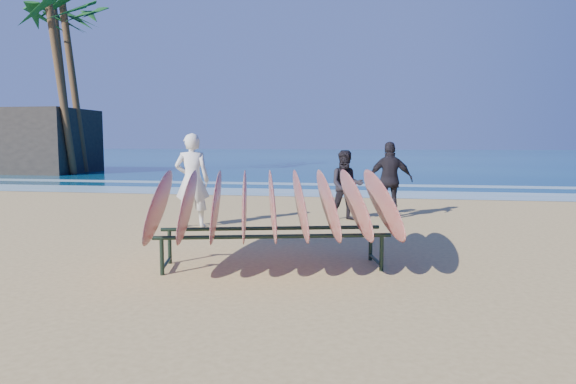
{
  "coord_description": "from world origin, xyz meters",
  "views": [
    {
      "loc": [
        1.42,
        -7.36,
        1.78
      ],
      "look_at": [
        0.0,
        0.8,
        0.95
      ],
      "focal_mm": 32.0,
      "sensor_mm": 36.0,
      "label": 1
    }
  ],
  "objects_px": {
    "person_dark_b": "(390,180)",
    "building": "(18,141)",
    "person_white": "(192,180)",
    "palm_mid": "(59,20)",
    "surfboard_rack": "(272,203)",
    "palm_left": "(71,16)",
    "person_dark_a": "(346,185)"
  },
  "relations": [
    {
      "from": "palm_left",
      "to": "palm_mid",
      "type": "relative_size",
      "value": 1.06
    },
    {
      "from": "person_white",
      "to": "person_dark_b",
      "type": "distance_m",
      "value": 4.49
    },
    {
      "from": "building",
      "to": "palm_mid",
      "type": "bearing_deg",
      "value": -25.53
    },
    {
      "from": "person_dark_b",
      "to": "palm_left",
      "type": "distance_m",
      "value": 22.51
    },
    {
      "from": "surfboard_rack",
      "to": "person_dark_a",
      "type": "xyz_separation_m",
      "value": [
        0.76,
        4.52,
        -0.12
      ]
    },
    {
      "from": "person_white",
      "to": "surfboard_rack",
      "type": "bearing_deg",
      "value": 115.15
    },
    {
      "from": "surfboard_rack",
      "to": "person_dark_b",
      "type": "bearing_deg",
      "value": 56.95
    },
    {
      "from": "person_white",
      "to": "palm_mid",
      "type": "relative_size",
      "value": 0.22
    },
    {
      "from": "surfboard_rack",
      "to": "palm_left",
      "type": "relative_size",
      "value": 0.4
    },
    {
      "from": "palm_mid",
      "to": "person_dark_b",
      "type": "bearing_deg",
      "value": -36.67
    },
    {
      "from": "palm_left",
      "to": "palm_mid",
      "type": "height_order",
      "value": "palm_left"
    },
    {
      "from": "surfboard_rack",
      "to": "palm_mid",
      "type": "xyz_separation_m",
      "value": [
        -14.37,
        17.0,
        6.89
      ]
    },
    {
      "from": "person_dark_a",
      "to": "person_dark_b",
      "type": "xyz_separation_m",
      "value": [
        0.97,
        0.49,
        0.1
      ]
    },
    {
      "from": "person_dark_a",
      "to": "building",
      "type": "bearing_deg",
      "value": 135.75
    },
    {
      "from": "person_dark_a",
      "to": "palm_left",
      "type": "xyz_separation_m",
      "value": [
        -15.41,
        14.0,
        7.56
      ]
    },
    {
      "from": "person_dark_a",
      "to": "person_dark_b",
      "type": "height_order",
      "value": "person_dark_b"
    },
    {
      "from": "person_white",
      "to": "palm_mid",
      "type": "height_order",
      "value": "palm_mid"
    },
    {
      "from": "surfboard_rack",
      "to": "building",
      "type": "xyz_separation_m",
      "value": [
        -18.54,
        18.99,
        0.85
      ]
    },
    {
      "from": "palm_mid",
      "to": "person_white",
      "type": "bearing_deg",
      "value": -49.08
    },
    {
      "from": "surfboard_rack",
      "to": "person_dark_b",
      "type": "height_order",
      "value": "person_dark_b"
    },
    {
      "from": "person_dark_b",
      "to": "building",
      "type": "height_order",
      "value": "building"
    },
    {
      "from": "palm_left",
      "to": "surfboard_rack",
      "type": "bearing_deg",
      "value": -51.67
    },
    {
      "from": "person_white",
      "to": "palm_left",
      "type": "distance_m",
      "value": 21.07
    },
    {
      "from": "person_dark_a",
      "to": "palm_mid",
      "type": "relative_size",
      "value": 0.18
    },
    {
      "from": "person_white",
      "to": "palm_left",
      "type": "bearing_deg",
      "value": -63.11
    },
    {
      "from": "person_dark_a",
      "to": "palm_left",
      "type": "bearing_deg",
      "value": 130.34
    },
    {
      "from": "person_white",
      "to": "palm_mid",
      "type": "bearing_deg",
      "value": -60.81
    },
    {
      "from": "person_white",
      "to": "building",
      "type": "distance_m",
      "value": 22.71
    },
    {
      "from": "person_dark_a",
      "to": "person_dark_b",
      "type": "relative_size",
      "value": 0.89
    },
    {
      "from": "person_dark_b",
      "to": "building",
      "type": "xyz_separation_m",
      "value": [
        -20.27,
        13.98,
        0.88
      ]
    },
    {
      "from": "surfboard_rack",
      "to": "building",
      "type": "distance_m",
      "value": 26.55
    },
    {
      "from": "person_dark_b",
      "to": "palm_left",
      "type": "height_order",
      "value": "palm_left"
    }
  ]
}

